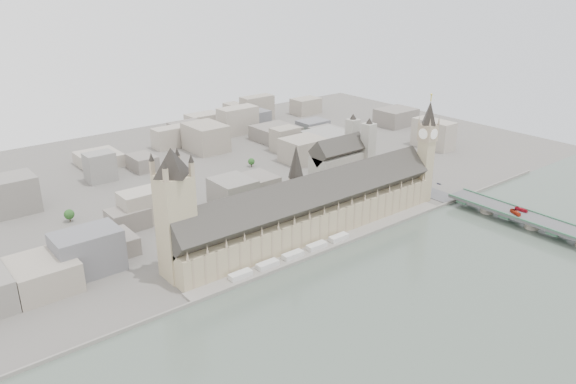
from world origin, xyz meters
TOP-DOWN VIEW (x-y plane):
  - ground at (0.00, 0.00)m, footprint 900.00×900.00m
  - river_thames at (0.00, -165.00)m, footprint 600.00×600.00m
  - embankment_wall at (0.00, -15.00)m, footprint 600.00×1.50m
  - river_terrace at (0.00, -7.50)m, footprint 270.00×15.00m
  - terrace_tents at (-40.00, -7.00)m, footprint 118.00×7.00m
  - palace_of_westminster at (0.00, 19.70)m, footprint 265.00×40.73m
  - elizabeth_tower at (138.00, 8.00)m, footprint 17.00×17.00m
  - victoria_tower at (-122.00, 26.00)m, footprint 30.00×30.00m
  - central_tower at (-10.00, 26.00)m, footprint 13.00×13.00m
  - westminster_bridge at (162.00, -87.50)m, footprint 25.00×325.00m
  - bridge_parapets at (162.00, -132.00)m, footprint 25.00×235.00m
  - westminster_abbey at (110.92, 95.00)m, footprint 68.00×36.00m
  - city_skyline_inland at (0.00, 245.00)m, footprint 720.00×360.00m
  - park_trees at (-10.00, 60.00)m, footprint 110.00×30.00m
  - red_bus_north at (156.93, -80.67)m, footprint 7.77×12.38m
  - red_bus_south at (167.49, -80.21)m, footprint 3.16×11.56m
  - car_approach at (165.99, 9.12)m, footprint 3.69×5.29m

SIDE VIEW (x-z plane):
  - ground at x=0.00m, z-range 0.00..0.00m
  - river_thames at x=0.00m, z-range 0.00..0.00m
  - river_terrace at x=0.00m, z-range 0.00..2.00m
  - embankment_wall at x=0.00m, z-range 0.00..3.00m
  - terrace_tents at x=-40.00m, z-range 2.00..6.00m
  - westminster_bridge at x=162.00m, z-range 0.00..10.25m
  - park_trees at x=-10.00m, z-range 0.00..15.00m
  - bridge_parapets at x=162.00m, z-range 10.25..11.40m
  - car_approach at x=165.99m, z-range 10.25..11.67m
  - red_bus_south at x=167.49m, z-range 10.25..13.44m
  - red_bus_north at x=156.93m, z-range 10.25..13.68m
  - city_skyline_inland at x=0.00m, z-range 0.00..38.00m
  - palace_of_westminster at x=0.00m, z-range -5.02..50.43m
  - westminster_abbey at x=110.92m, z-range -6.92..57.08m
  - victoria_tower at x=-122.00m, z-range 5.20..105.20m
  - central_tower at x=-10.00m, z-range 33.92..81.92m
  - elizabeth_tower at x=138.00m, z-range 4.34..111.84m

